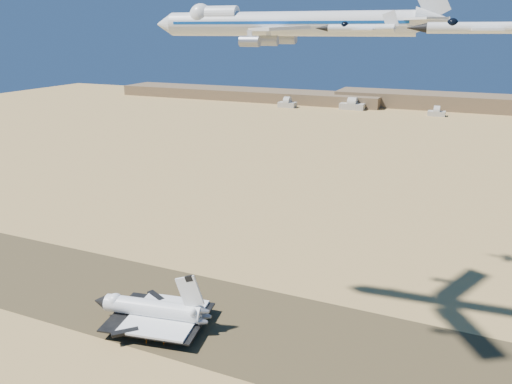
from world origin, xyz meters
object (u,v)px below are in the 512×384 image
at_px(carrier_747, 277,24).
at_px(crew_a, 146,341).
at_px(chase_jet_b, 475,27).
at_px(chase_jet_d, 430,26).
at_px(crew_b, 164,342).
at_px(chase_jet_a, 359,28).
at_px(crew_c, 154,339).
at_px(chase_jet_c, 378,28).
at_px(shuttle, 152,310).

bearing_deg(carrier_747, crew_a, -142.64).
xyz_separation_m(chase_jet_b, chase_jet_d, (-16.90, 123.10, 0.97)).
relative_size(crew_a, crew_b, 0.90).
relative_size(chase_jet_a, chase_jet_d, 0.97).
height_order(carrier_747, crew_c, carrier_747).
distance_m(crew_a, crew_c, 2.62).
bearing_deg(chase_jet_c, carrier_747, -106.26).
height_order(carrier_747, chase_jet_d, carrier_747).
relative_size(shuttle, chase_jet_b, 2.62).
relative_size(carrier_747, chase_jet_d, 5.22).
xyz_separation_m(shuttle, crew_b, (9.66, -7.97, -4.44)).
relative_size(shuttle, chase_jet_a, 2.65).
height_order(crew_b, chase_jet_a, chase_jet_a).
relative_size(carrier_747, crew_b, 44.02).
height_order(crew_a, crew_c, crew_a).
relative_size(crew_b, crew_c, 1.13).
xyz_separation_m(crew_b, chase_jet_b, (78.56, -37.66, 93.19)).
bearing_deg(chase_jet_b, chase_jet_d, 94.48).
xyz_separation_m(crew_a, chase_jet_c, (50.57, 78.60, 93.49)).
distance_m(crew_b, chase_jet_a, 110.81).
xyz_separation_m(shuttle, chase_jet_d, (71.32, 77.47, 89.72)).
bearing_deg(chase_jet_b, chase_jet_a, 127.00).
xyz_separation_m(crew_a, chase_jet_a, (63.72, -11.91, 93.34)).
distance_m(chase_jet_b, chase_jet_c, 119.17).
bearing_deg(chase_jet_b, shuttle, 149.31).
bearing_deg(crew_b, chase_jet_d, -35.82).
bearing_deg(chase_jet_d, crew_c, -138.42).
bearing_deg(chase_jet_c, crew_b, -115.91).
relative_size(crew_b, chase_jet_b, 0.12).
distance_m(crew_c, chase_jet_c, 130.38).
xyz_separation_m(crew_a, crew_c, (1.63, 2.05, -0.01)).
height_order(carrier_747, crew_b, carrier_747).
relative_size(chase_jet_a, chase_jet_c, 1.08).
distance_m(shuttle, crew_a, 11.63).
height_order(shuttle, crew_c, shuttle).
height_order(crew_a, chase_jet_a, chase_jet_a).
height_order(crew_a, chase_jet_b, chase_jet_b).
height_order(crew_b, chase_jet_d, chase_jet_d).
bearing_deg(crew_c, carrier_747, -120.01).
distance_m(crew_c, chase_jet_b, 130.08).
bearing_deg(chase_jet_d, chase_jet_a, -102.85).
relative_size(shuttle, chase_jet_c, 2.88).
distance_m(shuttle, chase_jet_c, 125.07).
xyz_separation_m(chase_jet_b, chase_jet_c, (-33.43, 114.39, 0.21)).
bearing_deg(chase_jet_c, chase_jet_b, -69.16).
relative_size(carrier_747, chase_jet_b, 5.30).
bearing_deg(carrier_747, crew_c, -143.25).
bearing_deg(chase_jet_a, crew_b, 165.12).
bearing_deg(crew_c, shuttle, -34.68).
bearing_deg(crew_c, chase_jet_c, -104.18).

